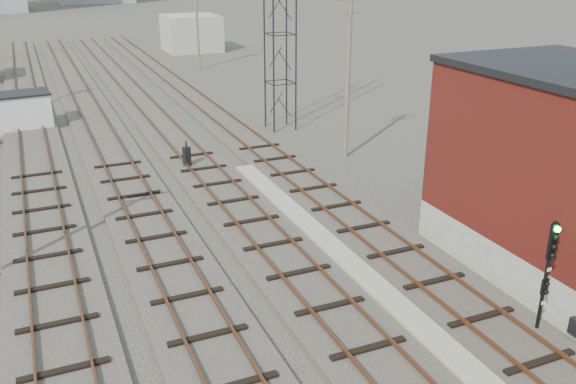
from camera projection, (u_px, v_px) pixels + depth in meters
ground at (129, 70)px, 59.05m from camera, size 320.00×320.00×0.00m
track_right at (218, 117)px, 42.00m from camera, size 3.20×90.00×0.39m
track_mid_right at (160, 123)px, 40.53m from camera, size 3.20×90.00×0.39m
track_mid_left at (98, 129)px, 39.05m from camera, size 3.20×90.00×0.39m
track_left at (32, 136)px, 37.58m from camera, size 3.20×90.00×0.39m
platform_curb at (387, 299)px, 19.90m from camera, size 0.90×28.00×0.26m
lattice_tower at (280, 9)px, 36.98m from camera, size 1.60×1.60×15.00m
utility_pole_right_a at (348, 71)px, 32.36m from camera, size 1.80×0.24×9.00m
utility_pole_right_b at (197, 19)px, 57.98m from camera, size 1.80×0.24×9.00m
shed_right at (191, 33)px, 70.18m from camera, size 6.00×6.00×4.00m
signal_mast at (547, 272)px, 17.54m from camera, size 0.40×0.40×3.69m
switch_stand at (187, 157)px, 31.99m from camera, size 0.40×0.40×1.44m
site_trailer at (4, 113)px, 38.56m from camera, size 5.89×3.05×2.38m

